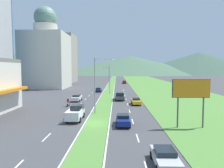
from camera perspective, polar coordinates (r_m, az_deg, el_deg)
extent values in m
plane|color=#424244|center=(29.32, -4.22, -10.94)|extent=(600.00, 600.00, 0.00)
cube|color=#518438|center=(88.53, -0.46, -0.65)|extent=(3.20, 240.00, 0.06)
cube|color=#518438|center=(90.26, 12.73, -0.66)|extent=(24.00, 240.00, 0.06)
cube|color=silver|center=(18.86, -25.15, -20.22)|extent=(0.16, 2.80, 0.01)
cube|color=silver|center=(25.01, -17.62, -13.83)|extent=(0.16, 2.80, 0.01)
cube|color=silver|center=(31.59, -13.35, -9.91)|extent=(0.16, 2.80, 0.01)
cube|color=silver|center=(38.37, -10.62, -7.33)|extent=(0.16, 2.80, 0.01)
cube|color=silver|center=(45.27, -8.74, -5.52)|extent=(0.16, 2.80, 0.01)
cube|color=silver|center=(52.24, -7.36, -4.19)|extent=(0.16, 2.80, 0.01)
cube|color=silver|center=(59.25, -6.32, -3.17)|extent=(0.16, 2.80, 0.01)
cube|color=silver|center=(66.29, -5.49, -2.37)|extent=(0.16, 2.80, 0.01)
cube|color=silver|center=(73.35, -4.83, -1.72)|extent=(0.16, 2.80, 0.01)
cube|color=silver|center=(23.85, 7.08, -14.56)|extent=(0.16, 2.80, 0.01)
cube|color=silver|center=(30.68, 5.73, -10.24)|extent=(0.16, 2.80, 0.01)
cube|color=silver|center=(37.63, 4.89, -7.51)|extent=(0.16, 2.80, 0.01)
cube|color=silver|center=(44.64, 4.33, -5.62)|extent=(0.16, 2.80, 0.01)
cube|color=silver|center=(51.69, 3.91, -4.25)|extent=(0.16, 2.80, 0.01)
cube|color=silver|center=(58.77, 3.60, -3.21)|extent=(0.16, 2.80, 0.01)
cube|color=silver|center=(65.86, 3.36, -2.40)|extent=(0.16, 2.80, 0.01)
cube|color=silver|center=(72.96, 3.16, -1.74)|extent=(0.16, 2.80, 0.01)
cube|color=silver|center=(88.60, -1.59, -0.66)|extent=(0.16, 240.00, 0.01)
cube|color=silver|center=(88.49, 0.68, -0.66)|extent=(0.16, 240.00, 0.01)
cube|color=beige|center=(86.25, -17.69, 6.11)|extent=(16.41, 16.41, 21.41)
cylinder|color=beige|center=(87.57, -17.88, 14.27)|extent=(9.08, 9.08, 3.46)
sphere|color=slate|center=(88.43, -17.95, 17.03)|extent=(8.65, 8.65, 8.65)
cube|color=#9E9384|center=(120.62, -14.23, 6.79)|extent=(16.91, 16.91, 26.32)
cone|color=#3D5647|center=(279.90, -24.42, 5.05)|extent=(171.10, 171.10, 26.15)
cone|color=#47664C|center=(312.19, 4.90, 5.32)|extent=(223.16, 223.16, 26.35)
cone|color=#3D5647|center=(333.96, 22.81, 5.36)|extent=(205.79, 205.79, 31.36)
cylinder|color=#99999E|center=(35.08, -4.77, -0.55)|extent=(0.18, 0.18, 9.48)
cylinder|color=#99999E|center=(34.81, -2.36, 6.98)|extent=(3.00, 0.20, 0.10)
ellipsoid|color=silver|center=(34.69, 0.12, 6.66)|extent=(0.56, 0.28, 0.20)
cylinder|color=#99999E|center=(61.67, -0.62, 1.00)|extent=(0.18, 0.18, 8.27)
cylinder|color=#99999E|center=(61.50, -1.83, 4.71)|extent=(2.58, 0.35, 0.10)
ellipsoid|color=silver|center=(61.45, -3.04, 4.52)|extent=(0.56, 0.28, 0.20)
cylinder|color=#99999E|center=(88.42, -0.89, 2.36)|extent=(0.18, 0.18, 9.35)
cylinder|color=#99999E|center=(88.42, -0.16, 5.29)|extent=(2.25, 0.26, 0.10)
ellipsoid|color=silver|center=(88.47, 0.57, 5.16)|extent=(0.56, 0.28, 0.20)
cylinder|color=#4C4C51|center=(28.25, 17.68, -7.50)|extent=(0.20, 0.20, 4.05)
cylinder|color=#4C4C51|center=(29.32, 23.86, -7.23)|extent=(0.20, 0.20, 4.05)
cube|color=orange|center=(28.20, 21.07, -1.19)|extent=(4.66, 0.16, 2.20)
cube|color=#4C4C51|center=(28.31, 20.99, -1.16)|extent=(4.86, 0.08, 2.40)
cube|color=silver|center=(49.60, -9.71, -3.85)|extent=(1.77, 4.78, 0.77)
cube|color=black|center=(49.33, -9.76, -3.19)|extent=(1.52, 2.10, 0.44)
cylinder|color=black|center=(51.26, -10.32, -4.03)|extent=(0.22, 0.64, 0.64)
cylinder|color=black|center=(50.94, -8.44, -4.06)|extent=(0.22, 0.64, 0.64)
cylinder|color=black|center=(48.39, -11.03, -4.54)|extent=(0.22, 0.64, 0.64)
cylinder|color=black|center=(48.06, -9.04, -4.57)|extent=(0.22, 0.64, 0.64)
cube|color=yellow|center=(44.46, 6.66, -4.83)|extent=(1.74, 4.05, 0.67)
cube|color=black|center=(44.53, 6.65, -4.09)|extent=(1.50, 1.78, 0.44)
cylinder|color=black|center=(43.37, 7.92, -5.53)|extent=(0.22, 0.64, 0.64)
cylinder|color=black|center=(43.21, 5.70, -5.54)|extent=(0.22, 0.64, 0.64)
cylinder|color=black|center=(45.83, 7.56, -4.99)|extent=(0.22, 0.64, 0.64)
cylinder|color=black|center=(45.68, 5.46, -5.00)|extent=(0.22, 0.64, 0.64)
cube|color=maroon|center=(105.37, 3.40, 0.49)|extent=(1.79, 4.29, 0.70)
cube|color=black|center=(105.50, 3.40, 0.82)|extent=(1.54, 1.89, 0.49)
cylinder|color=black|center=(104.10, 3.90, 0.25)|extent=(0.22, 0.64, 0.64)
cylinder|color=black|center=(104.04, 2.96, 0.25)|extent=(0.22, 0.64, 0.64)
cylinder|color=black|center=(106.75, 3.84, 0.35)|extent=(0.22, 0.64, 0.64)
cylinder|color=black|center=(106.69, 2.92, 0.35)|extent=(0.22, 0.64, 0.64)
cube|color=navy|center=(68.13, -3.75, -1.63)|extent=(1.72, 4.61, 0.65)
cube|color=black|center=(67.89, -3.77, -1.19)|extent=(1.48, 2.03, 0.45)
cylinder|color=black|center=(69.66, -4.32, -1.77)|extent=(0.22, 0.64, 0.64)
cylinder|color=black|center=(69.51, -2.97, -1.78)|extent=(0.22, 0.64, 0.64)
cylinder|color=black|center=(66.83, -4.57, -2.03)|extent=(0.22, 0.64, 0.64)
cylinder|color=black|center=(66.68, -3.16, -2.04)|extent=(0.22, 0.64, 0.64)
cube|color=navy|center=(28.42, 3.06, -10.00)|extent=(1.80, 4.07, 0.72)
cube|color=black|center=(28.44, 3.06, -8.79)|extent=(1.55, 1.79, 0.44)
cylinder|color=black|center=(27.34, 4.98, -11.38)|extent=(0.22, 0.64, 0.64)
cylinder|color=black|center=(27.28, 1.29, -11.40)|extent=(0.22, 0.64, 0.64)
cylinder|color=black|center=(29.77, 4.67, -10.07)|extent=(0.22, 0.64, 0.64)
cylinder|color=black|center=(29.72, 1.29, -10.08)|extent=(0.22, 0.64, 0.64)
cube|color=#B2B2B7|center=(17.83, 14.47, -19.20)|extent=(1.78, 4.10, 0.63)
cube|color=black|center=(17.78, 14.38, -17.46)|extent=(1.53, 1.80, 0.40)
cylinder|color=black|center=(19.28, 16.17, -18.40)|extent=(0.22, 0.64, 0.64)
cylinder|color=black|center=(18.94, 10.87, -18.73)|extent=(0.22, 0.64, 0.64)
cube|color=#515459|center=(50.68, 2.18, -3.51)|extent=(2.00, 5.40, 0.80)
cube|color=black|center=(48.99, 2.21, -2.84)|extent=(1.84, 2.00, 0.80)
cube|color=#515459|center=(51.72, 3.21, -2.67)|extent=(0.10, 3.20, 0.44)
cube|color=#515459|center=(51.69, 1.12, -2.66)|extent=(0.10, 3.20, 0.44)
cube|color=#515459|center=(53.23, 2.14, -2.46)|extent=(1.84, 0.10, 0.44)
cylinder|color=black|center=(49.16, 3.33, -4.23)|extent=(0.26, 0.80, 0.80)
cylinder|color=black|center=(49.13, 1.08, -4.23)|extent=(0.26, 0.80, 0.80)
cylinder|color=black|center=(52.36, 3.20, -3.70)|extent=(0.26, 0.80, 0.80)
cylinder|color=black|center=(52.34, 1.10, -3.70)|extent=(0.26, 0.80, 0.80)
cube|color=silver|center=(31.71, -10.09, -8.33)|extent=(2.00, 5.40, 0.80)
cube|color=black|center=(33.09, -9.56, -6.38)|extent=(1.84, 2.00, 0.80)
cube|color=silver|center=(30.73, -12.25, -7.59)|extent=(0.10, 3.20, 0.44)
cube|color=silver|center=(30.35, -8.77, -7.69)|extent=(0.10, 3.20, 0.44)
cube|color=silver|center=(29.05, -11.15, -8.27)|extent=(1.84, 0.10, 0.44)
cylinder|color=black|center=(33.54, -11.15, -8.35)|extent=(0.26, 0.80, 0.80)
cylinder|color=black|center=(33.19, -7.88, -8.44)|extent=(0.26, 0.80, 0.80)
cylinder|color=black|center=(30.47, -12.49, -9.66)|extent=(0.26, 0.80, 0.80)
cylinder|color=black|center=(30.08, -8.88, -9.79)|extent=(0.26, 0.80, 0.80)
cylinder|color=black|center=(43.86, -11.80, -5.49)|extent=(0.10, 0.60, 0.60)
cylinder|color=black|center=(42.52, -12.23, -5.81)|extent=(0.12, 0.60, 0.60)
cube|color=slate|center=(43.16, -12.02, -5.42)|extent=(0.20, 1.12, 0.25)
ellipsoid|color=slate|center=(43.29, -11.97, -4.91)|extent=(0.24, 0.44, 0.24)
cube|color=maroon|center=(42.95, -12.07, -4.49)|extent=(0.36, 0.28, 0.70)
sphere|color=silver|center=(42.93, -12.06, -3.86)|extent=(0.26, 0.26, 0.26)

